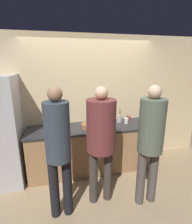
{
  "coord_description": "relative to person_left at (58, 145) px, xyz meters",
  "views": [
    {
      "loc": [
        -0.68,
        -2.68,
        2.07
      ],
      "look_at": [
        0.0,
        0.16,
        1.25
      ],
      "focal_mm": 28.0,
      "sensor_mm": 36.0,
      "label": 1
    }
  ],
  "objects": [
    {
      "name": "counter",
      "position": [
        0.68,
        1.01,
        -0.62
      ],
      "size": [
        2.47,
        0.73,
        0.9
      ],
      "color": "#9E754C",
      "rests_on": "ground_plane"
    },
    {
      "name": "ground_plane",
      "position": [
        0.68,
        0.61,
        -1.07
      ],
      "size": [
        14.0,
        14.0,
        0.0
      ],
      "primitive_type": "plane",
      "color": "#9E8460"
    },
    {
      "name": "utensil_crock",
      "position": [
        1.26,
        1.12,
        -0.09
      ],
      "size": [
        0.1,
        0.1,
        0.28
      ],
      "color": "#ADA393",
      "rests_on": "counter"
    },
    {
      "name": "bottle_clear",
      "position": [
        1.36,
        1.01,
        -0.11
      ],
      "size": [
        0.08,
        0.08,
        0.16
      ],
      "color": "silver",
      "rests_on": "counter"
    },
    {
      "name": "person_right",
      "position": [
        1.26,
        -0.06,
        0.02
      ],
      "size": [
        0.35,
        0.35,
        1.8
      ],
      "color": "#4C4742",
      "rests_on": "ground_plane"
    },
    {
      "name": "bottle_red",
      "position": [
        0.12,
        0.98,
        -0.11
      ],
      "size": [
        0.08,
        0.08,
        0.15
      ],
      "color": "red",
      "rests_on": "counter"
    },
    {
      "name": "fruit_bowl",
      "position": [
        0.57,
        0.94,
        -0.12
      ],
      "size": [
        0.26,
        0.26,
        0.13
      ],
      "color": "brown",
      "rests_on": "counter"
    },
    {
      "name": "person_center",
      "position": [
        0.6,
        0.13,
        0.03
      ],
      "size": [
        0.41,
        0.41,
        1.78
      ],
      "color": "#38332D",
      "rests_on": "ground_plane"
    },
    {
      "name": "cup_red",
      "position": [
        1.5,
        1.2,
        -0.12
      ],
      "size": [
        0.07,
        0.07,
        0.09
      ],
      "color": "#A33D33",
      "rests_on": "counter"
    },
    {
      "name": "wall_back",
      "position": [
        0.68,
        1.36,
        0.23
      ],
      "size": [
        5.2,
        0.06,
        2.6
      ],
      "color": "#D6BC8C",
      "rests_on": "ground_plane"
    },
    {
      "name": "person_left",
      "position": [
        0.0,
        0.0,
        0.0
      ],
      "size": [
        0.32,
        0.32,
        1.81
      ],
      "color": "black",
      "rests_on": "ground_plane"
    }
  ]
}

